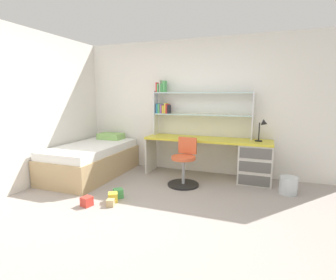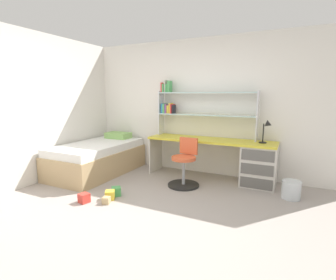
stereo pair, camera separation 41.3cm
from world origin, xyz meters
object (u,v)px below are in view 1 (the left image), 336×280
object	(u,v)px
desk_lamp	(263,127)
bed_platform	(92,160)
bookshelf_hutch	(189,105)
toy_block_natural_3	(111,203)
waste_bin	(288,185)
toy_block_yellow_1	(113,197)
toy_block_red_0	(87,201)
swivel_chair	(184,167)
toy_block_green_2	(118,193)
desk	(241,158)

from	to	relation	value
desk_lamp	bed_platform	bearing A→B (deg)	-168.24
bookshelf_hutch	toy_block_natural_3	xyz separation A→B (m)	(-0.56, -1.87, -1.26)
waste_bin	bookshelf_hutch	bearing A→B (deg)	162.88
waste_bin	toy_block_yellow_1	size ratio (longest dim) A/B	2.04
waste_bin	toy_block_red_0	size ratio (longest dim) A/B	2.06
waste_bin	toy_block_yellow_1	distance (m)	2.63
desk_lamp	swivel_chair	bearing A→B (deg)	-155.73
bed_platform	toy_block_yellow_1	distance (m)	1.42
toy_block_yellow_1	toy_block_natural_3	world-z (taller)	toy_block_yellow_1
swivel_chair	bookshelf_hutch	bearing A→B (deg)	100.14
toy_block_natural_3	waste_bin	bearing A→B (deg)	30.27
swivel_chair	bed_platform	world-z (taller)	swivel_chair
bed_platform	toy_block_green_2	distance (m)	1.32
toy_block_yellow_1	bed_platform	bearing A→B (deg)	137.93
bed_platform	toy_block_red_0	size ratio (longest dim) A/B	14.31
toy_block_red_0	toy_block_natural_3	bearing A→B (deg)	19.22
swivel_chair	toy_block_yellow_1	size ratio (longest dim) A/B	6.06
bed_platform	toy_block_yellow_1	world-z (taller)	bed_platform
bed_platform	toy_block_green_2	xyz separation A→B (m)	(1.04, -0.78, -0.23)
bookshelf_hutch	desk_lamp	distance (m)	1.38
desk_lamp	swivel_chair	world-z (taller)	desk_lamp
desk	bookshelf_hutch	distance (m)	1.35
desk	toy_block_green_2	size ratio (longest dim) A/B	17.30
desk	toy_block_natural_3	xyz separation A→B (m)	(-1.55, -1.71, -0.36)
waste_bin	toy_block_green_2	bearing A→B (deg)	-156.15
desk	toy_block_natural_3	world-z (taller)	desk
bookshelf_hutch	waste_bin	xyz separation A→B (m)	(1.74, -0.54, -1.18)
toy_block_yellow_1	toy_block_green_2	xyz separation A→B (m)	(-0.01, 0.16, -0.00)
bed_platform	waste_bin	world-z (taller)	bed_platform
waste_bin	toy_block_natural_3	xyz separation A→B (m)	(-2.29, -1.34, -0.08)
bed_platform	toy_block_red_0	distance (m)	1.45
desk	swivel_chair	size ratio (longest dim) A/B	2.85
waste_bin	toy_block_green_2	xyz separation A→B (m)	(-2.35, -1.04, -0.07)
bed_platform	toy_block_red_0	world-z (taller)	bed_platform
toy_block_red_0	toy_block_natural_3	distance (m)	0.32
toy_block_yellow_1	bookshelf_hutch	bearing A→B (deg)	70.68
toy_block_yellow_1	desk_lamp	bearing A→B (deg)	38.95
desk	toy_block_green_2	world-z (taller)	desk
swivel_chair	waste_bin	bearing A→B (deg)	6.25
bed_platform	toy_block_yellow_1	size ratio (longest dim) A/B	14.21
desk_lamp	toy_block_green_2	xyz separation A→B (m)	(-1.94, -1.40, -0.91)
bookshelf_hutch	swivel_chair	distance (m)	1.23
waste_bin	toy_block_green_2	distance (m)	2.57
swivel_chair	bed_platform	bearing A→B (deg)	-177.43
swivel_chair	toy_block_red_0	xyz separation A→B (m)	(-0.99, -1.27, -0.25)
toy_block_green_2	bookshelf_hutch	bearing A→B (deg)	68.66
desk	waste_bin	xyz separation A→B (m)	(0.75, -0.37, -0.28)
desk_lamp	toy_block_green_2	bearing A→B (deg)	-144.10
bookshelf_hutch	waste_bin	size ratio (longest dim) A/B	6.95
toy_block_red_0	desk	bearing A→B (deg)	44.47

